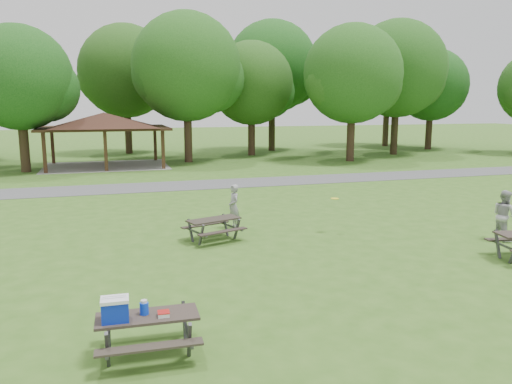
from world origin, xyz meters
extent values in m
plane|color=#345E1B|center=(0.00, 0.00, 0.00)|extent=(160.00, 160.00, 0.00)
cube|color=#4A4A4D|center=(0.00, 14.00, 0.01)|extent=(120.00, 3.20, 0.02)
cube|color=#311D12|center=(-7.70, 21.30, 1.30)|extent=(0.22, 0.22, 2.60)
cube|color=#3A2015|center=(-7.70, 26.70, 1.30)|extent=(0.22, 0.22, 2.60)
cube|color=#382414|center=(-4.00, 21.30, 1.30)|extent=(0.22, 0.22, 2.60)
cube|color=#321D12|center=(-4.00, 26.70, 1.30)|extent=(0.22, 0.22, 2.60)
cube|color=#332012|center=(-0.30, 21.30, 1.30)|extent=(0.22, 0.22, 2.60)
cube|color=#352313|center=(-0.30, 26.70, 1.30)|extent=(0.22, 0.22, 2.60)
cube|color=black|center=(-4.00, 24.00, 2.68)|extent=(8.60, 6.60, 0.16)
pyramid|color=black|center=(-4.00, 24.00, 3.26)|extent=(7.01, 7.01, 1.00)
cube|color=gray|center=(-4.00, 24.00, 0.01)|extent=(8.40, 6.40, 0.03)
cylinder|color=black|center=(-9.00, 22.50, 1.75)|extent=(0.60, 0.60, 3.50)
sphere|color=#144513|center=(-9.00, 22.50, 5.97)|extent=(6.60, 6.60, 6.60)
sphere|color=#134413|center=(-7.52, 22.80, 5.31)|extent=(4.29, 4.29, 4.29)
cylinder|color=#302115|center=(2.00, 25.00, 2.01)|extent=(0.60, 0.60, 4.02)
sphere|color=#1A4B15|center=(2.00, 25.00, 7.02)|extent=(8.00, 8.00, 8.00)
sphere|color=#184714|center=(3.80, 25.30, 6.22)|extent=(5.20, 5.20, 5.20)
sphere|color=#164112|center=(0.40, 24.80, 6.42)|extent=(4.80, 4.80, 4.80)
cylinder|color=#311E16|center=(8.00, 28.50, 1.72)|extent=(0.60, 0.60, 3.43)
sphere|color=#1C4513|center=(8.00, 28.50, 6.05)|extent=(7.00, 7.00, 7.00)
sphere|color=#174C15|center=(9.57, 28.80, 5.36)|extent=(4.55, 4.55, 4.55)
sphere|color=#144313|center=(6.60, 28.30, 5.53)|extent=(4.20, 4.20, 4.20)
cylinder|color=black|center=(14.00, 22.00, 1.89)|extent=(0.60, 0.60, 3.78)
sphere|color=#1A4A15|center=(14.00, 22.00, 6.55)|extent=(7.40, 7.40, 7.40)
sphere|color=#1C4814|center=(15.66, 22.30, 5.81)|extent=(4.81, 4.81, 4.81)
sphere|color=#1E4C15|center=(12.52, 21.80, 6.00)|extent=(4.44, 4.44, 4.44)
cylinder|color=black|center=(20.00, 25.50, 2.10)|extent=(0.60, 0.60, 4.20)
sphere|color=#194714|center=(20.00, 25.50, 7.27)|extent=(8.20, 8.20, 8.20)
sphere|color=#1B4313|center=(21.84, 25.80, 6.45)|extent=(5.33, 5.33, 5.33)
sphere|color=#174313|center=(18.36, 25.30, 6.66)|extent=(4.92, 4.92, 4.92)
cylinder|color=black|center=(26.00, 29.00, 1.78)|extent=(0.60, 0.60, 3.57)
sphere|color=#124113|center=(26.00, 29.00, 6.12)|extent=(6.80, 6.80, 6.80)
sphere|color=#154012|center=(27.53, 29.30, 5.44)|extent=(4.42, 4.42, 4.42)
sphere|color=#164814|center=(24.64, 28.80, 5.61)|extent=(4.08, 4.08, 4.08)
cylinder|color=black|center=(-2.00, 33.00, 2.06)|extent=(0.60, 0.60, 4.13)
sphere|color=#1C4413|center=(-2.00, 33.00, 7.13)|extent=(8.00, 8.00, 8.00)
sphere|color=#1C4012|center=(-0.20, 33.30, 6.33)|extent=(5.20, 5.20, 5.20)
sphere|color=#1E4814|center=(-3.60, 32.80, 6.53)|extent=(4.80, 4.80, 4.80)
cylinder|color=black|center=(11.00, 32.00, 2.27)|extent=(0.60, 0.60, 4.55)
sphere|color=#144614|center=(11.00, 32.00, 7.70)|extent=(8.40, 8.40, 8.40)
sphere|color=#123F12|center=(12.89, 32.30, 6.86)|extent=(5.46, 5.46, 5.46)
sphere|color=#123F12|center=(9.32, 31.80, 7.07)|extent=(5.04, 5.04, 5.04)
cylinder|color=#322316|center=(24.00, 33.50, 2.13)|extent=(0.60, 0.60, 4.27)
sphere|color=#1D4814|center=(24.00, 33.50, 7.27)|extent=(8.00, 8.00, 8.00)
sphere|color=#154714|center=(25.80, 33.80, 6.47)|extent=(5.20, 5.20, 5.20)
sphere|color=#134514|center=(22.40, 33.30, 6.67)|extent=(4.80, 4.80, 4.80)
cube|color=#2D2521|center=(-3.44, -4.16, 0.71)|extent=(1.78, 0.76, 0.05)
cube|color=#2B251F|center=(-3.46, -4.74, 0.42)|extent=(1.77, 0.31, 0.04)
cube|color=#29241E|center=(-3.42, -3.58, 0.42)|extent=(1.77, 0.31, 0.04)
cube|color=#3A3A3C|center=(-4.13, -4.50, 0.36)|extent=(0.07, 0.37, 0.76)
cube|color=#38383A|center=(-4.10, -3.77, 0.36)|extent=(0.07, 0.37, 0.76)
cube|color=#414144|center=(-4.12, -4.13, 0.39)|extent=(0.11, 1.43, 0.05)
cube|color=#3F3F42|center=(-2.78, -4.55, 0.36)|extent=(0.07, 0.37, 0.76)
cube|color=#38383A|center=(-2.75, -3.81, 0.36)|extent=(0.07, 0.37, 0.76)
cube|color=#3F3F42|center=(-2.76, -4.18, 0.39)|extent=(0.11, 1.43, 0.05)
cube|color=#0C26BA|center=(-3.97, -4.24, 0.91)|extent=(0.46, 0.34, 0.35)
cube|color=white|center=(-3.97, -4.24, 1.12)|extent=(0.48, 0.36, 0.06)
cylinder|color=white|center=(-3.97, -4.24, 1.18)|extent=(0.39, 0.04, 0.03)
cylinder|color=blue|center=(-3.49, -4.11, 0.84)|extent=(0.17, 0.17, 0.21)
cylinder|color=silver|center=(-3.49, -4.11, 0.98)|extent=(0.13, 0.13, 0.05)
cube|color=white|center=(-3.17, -4.28, 0.77)|extent=(0.20, 0.20, 0.07)
cube|color=#AA1613|center=(-3.17, -4.28, 0.81)|extent=(0.21, 0.21, 0.01)
cube|color=black|center=(-0.78, 2.83, 0.69)|extent=(1.83, 1.18, 0.05)
cube|color=#2A221E|center=(-0.60, 2.29, 0.41)|extent=(1.69, 0.77, 0.04)
cube|color=#2A231E|center=(-0.95, 3.36, 0.41)|extent=(1.69, 0.77, 0.04)
cube|color=#454547|center=(-1.29, 2.28, 0.35)|extent=(0.17, 0.36, 0.74)
cube|color=#3B3B3D|center=(-1.51, 2.96, 0.35)|extent=(0.17, 0.36, 0.74)
cube|color=#454548|center=(-1.40, 2.62, 0.37)|extent=(0.49, 1.33, 0.05)
cube|color=#464649|center=(-0.04, 2.70, 0.35)|extent=(0.17, 0.36, 0.74)
cube|color=#3F3F42|center=(-0.27, 3.37, 0.35)|extent=(0.17, 0.36, 0.74)
cube|color=#404043|center=(-0.16, 3.03, 0.37)|extent=(0.49, 1.33, 0.05)
cube|color=#424245|center=(6.69, -1.25, 0.38)|extent=(0.12, 0.39, 0.80)
cube|color=#47474A|center=(6.63, -1.63, 0.41)|extent=(0.31, 1.50, 0.05)
cylinder|color=yellow|center=(3.37, 2.60, 1.19)|extent=(0.29, 0.29, 0.02)
imported|color=gray|center=(0.24, 4.18, 0.79)|extent=(0.43, 0.61, 1.57)
imported|color=#A6A6A9|center=(8.19, 0.16, 0.82)|extent=(0.67, 0.84, 1.64)
camera|label=1|loc=(-3.99, -12.52, 4.37)|focal=35.00mm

